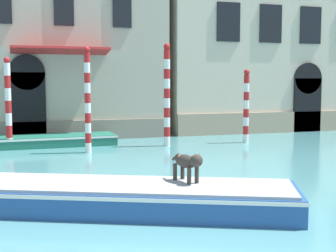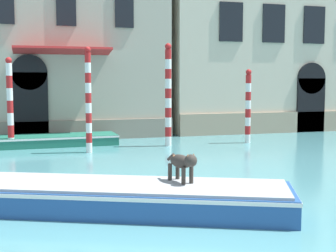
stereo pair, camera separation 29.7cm
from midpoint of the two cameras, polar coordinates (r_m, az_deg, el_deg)
name	(u,v)px [view 2 (the right image)]	position (r m, az deg, el deg)	size (l,w,h in m)	color
boat_foreground	(109,196)	(10.55, -6.34, -8.44)	(8.15, 5.01, 0.62)	#234C8C
dog_on_deck	(182,162)	(10.41, 2.59, -4.44)	(0.50, 1.01, 0.69)	#332D28
boat_moored_near_palazzo	(59,140)	(21.31, -12.80, -1.65)	(5.17, 1.96, 0.46)	#1E6651
mooring_pole_0	(88,100)	(18.78, -9.23, 3.20)	(0.25, 0.25, 4.20)	white
mooring_pole_1	(168,95)	(20.41, 0.44, 3.86)	(0.29, 0.29, 4.48)	white
mooring_pole_3	(10,103)	(20.34, -18.31, 2.64)	(0.26, 0.26, 3.83)	white
mooring_pole_5	(248,106)	(21.80, 10.12, 2.44)	(0.26, 0.26, 3.38)	white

